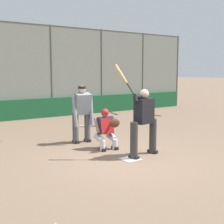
{
  "coord_description": "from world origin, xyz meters",
  "views": [
    {
      "loc": [
        4.56,
        5.89,
        2.15
      ],
      "look_at": [
        -0.14,
        -1.0,
        1.05
      ],
      "focal_mm": 50.0,
      "sensor_mm": 36.0,
      "label": 1
    }
  ],
  "objects_px": {
    "catcher_behind_plate": "(106,128)",
    "spare_bat_third_base_side": "(115,114)",
    "spare_bat_first_base_side": "(88,126)",
    "spare_bat_near_backstop": "(156,115)",
    "umpire_home": "(82,112)",
    "batter_at_plate": "(144,120)"
  },
  "relations": [
    {
      "from": "catcher_behind_plate",
      "to": "spare_bat_near_backstop",
      "type": "xyz_separation_m",
      "value": [
        -5.5,
        -4.04,
        -0.55
      ]
    },
    {
      "from": "spare_bat_first_base_side",
      "to": "umpire_home",
      "type": "bearing_deg",
      "value": 85.38
    },
    {
      "from": "catcher_behind_plate",
      "to": "spare_bat_near_backstop",
      "type": "relative_size",
      "value": 1.49
    },
    {
      "from": "catcher_behind_plate",
      "to": "spare_bat_first_base_side",
      "type": "distance_m",
      "value": 3.56
    },
    {
      "from": "umpire_home",
      "to": "spare_bat_near_backstop",
      "type": "height_order",
      "value": "umpire_home"
    },
    {
      "from": "umpire_home",
      "to": "catcher_behind_plate",
      "type": "bearing_deg",
      "value": 101.17
    },
    {
      "from": "batter_at_plate",
      "to": "spare_bat_first_base_side",
      "type": "height_order",
      "value": "batter_at_plate"
    },
    {
      "from": "catcher_behind_plate",
      "to": "spare_bat_third_base_side",
      "type": "bearing_deg",
      "value": -120.68
    },
    {
      "from": "spare_bat_near_backstop",
      "to": "spare_bat_first_base_side",
      "type": "distance_m",
      "value": 4.27
    },
    {
      "from": "spare_bat_near_backstop",
      "to": "spare_bat_first_base_side",
      "type": "relative_size",
      "value": 1.0
    },
    {
      "from": "batter_at_plate",
      "to": "spare_bat_near_backstop",
      "type": "height_order",
      "value": "batter_at_plate"
    },
    {
      "from": "batter_at_plate",
      "to": "umpire_home",
      "type": "height_order",
      "value": "batter_at_plate"
    },
    {
      "from": "spare_bat_near_backstop",
      "to": "spare_bat_first_base_side",
      "type": "bearing_deg",
      "value": -107.99
    },
    {
      "from": "catcher_behind_plate",
      "to": "spare_bat_first_base_side",
      "type": "bearing_deg",
      "value": -105.39
    },
    {
      "from": "batter_at_plate",
      "to": "spare_bat_third_base_side",
      "type": "height_order",
      "value": "batter_at_plate"
    },
    {
      "from": "umpire_home",
      "to": "spare_bat_near_backstop",
      "type": "relative_size",
      "value": 2.29
    },
    {
      "from": "catcher_behind_plate",
      "to": "batter_at_plate",
      "type": "bearing_deg",
      "value": 115.31
    },
    {
      "from": "catcher_behind_plate",
      "to": "umpire_home",
      "type": "bearing_deg",
      "value": -74.22
    },
    {
      "from": "spare_bat_third_base_side",
      "to": "spare_bat_first_base_side",
      "type": "height_order",
      "value": "same"
    },
    {
      "from": "batter_at_plate",
      "to": "catcher_behind_plate",
      "type": "relative_size",
      "value": 2.07
    },
    {
      "from": "catcher_behind_plate",
      "to": "spare_bat_third_base_side",
      "type": "relative_size",
      "value": 1.27
    },
    {
      "from": "batter_at_plate",
      "to": "catcher_behind_plate",
      "type": "bearing_deg",
      "value": -82.21
    }
  ]
}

